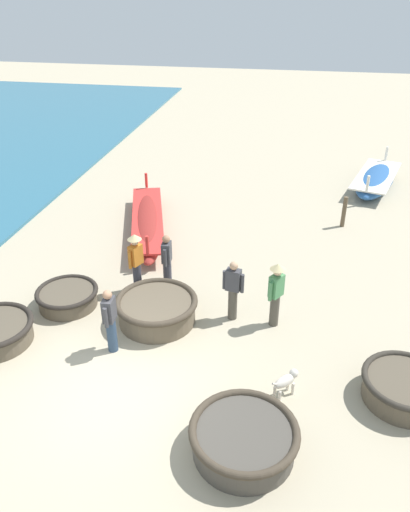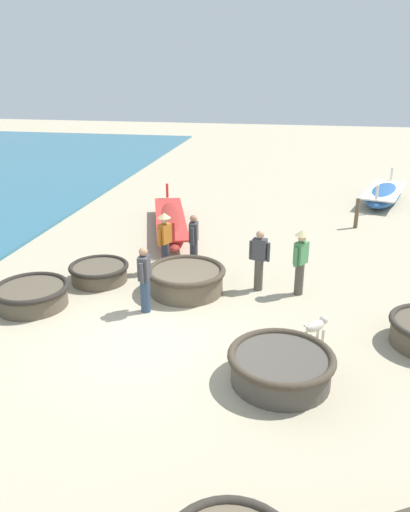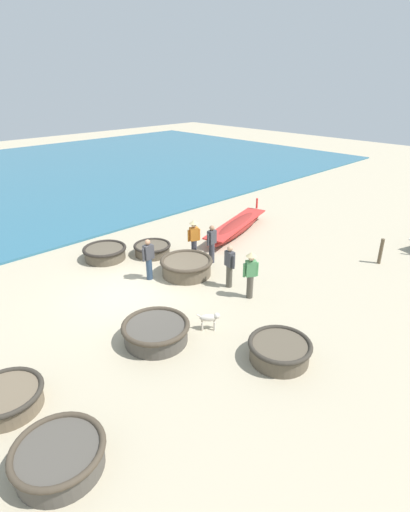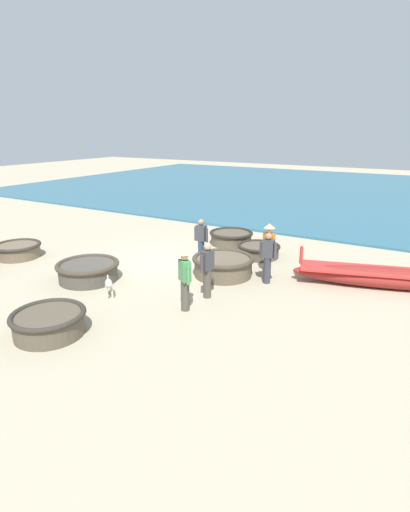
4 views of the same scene
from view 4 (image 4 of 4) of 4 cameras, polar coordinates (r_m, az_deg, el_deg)
ground_plane at (r=14.23m, az=-5.44°, el=-0.74°), size 80.00×80.00×0.00m
sea at (r=30.96m, az=23.10°, el=8.10°), size 28.00×52.00×0.10m
coracle_tilted at (r=16.24m, az=3.75°, el=2.70°), size 1.76×1.76×0.53m
coracle_nearest at (r=9.83m, az=-21.41°, el=-8.80°), size 1.68×1.68×0.56m
coracle_far_right at (r=16.05m, az=-25.18°, el=0.81°), size 1.64×1.64×0.52m
coracle_front_left at (r=12.84m, az=-16.36°, el=-1.98°), size 1.92×1.92×0.58m
coracle_far_left at (r=14.71m, az=7.69°, el=0.84°), size 1.55×1.55×0.47m
coracle_beside_post at (r=12.72m, az=2.60°, el=-1.30°), size 1.98×1.98×0.64m
long_boat_blue_hull at (r=12.94m, az=24.52°, el=-2.75°), size 2.46×5.46×1.08m
fisherman_with_hat at (r=10.89m, az=0.32°, el=-1.87°), size 0.52×0.28×1.57m
fisherman_standing_left at (r=13.71m, az=-0.56°, el=2.27°), size 0.23×0.53×1.57m
fisherman_crouching at (r=12.08m, az=8.95°, el=-0.10°), size 0.24×0.53×1.57m
fisherman_by_coracle at (r=12.80m, az=9.07°, el=1.48°), size 0.36×0.49×1.67m
fisherman_standing_right at (r=10.09m, az=-2.90°, el=-2.79°), size 0.37×0.46×1.67m
dog at (r=11.39m, az=-13.58°, el=-4.00°), size 0.51×0.54×0.55m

